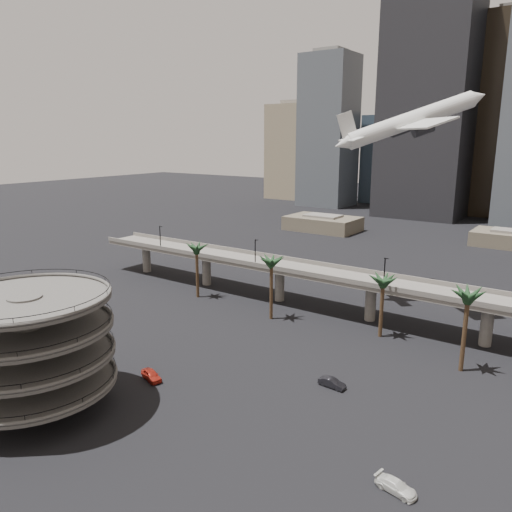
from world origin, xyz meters
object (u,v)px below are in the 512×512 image
Objects in this scene: overpass at (323,277)px; car_b at (332,383)px; parking_ramp at (29,342)px; airborne_jet at (410,121)px; car_c at (396,486)px; car_a at (151,375)px.

overpass is 35.36m from car_b.
airborne_jet is (23.70, 76.44, 30.05)m from parking_ramp.
overpass is at bearing 34.06° from car_b.
car_b is (6.91, -47.37, -39.20)m from airborne_jet.
car_b is at bearing 54.31° from car_c.
overpass is 38.45m from airborne_jet.
airborne_jet is at bearing 30.11° from car_c.
car_a is 0.99× the size of car_c.
car_c is (46.52, 12.50, -9.17)m from parking_ramp.
car_a is at bearing 96.85° from car_c.
airborne_jet reaches higher than car_a.
car_a is at bearing -98.06° from overpass.
car_a is 1.08× the size of car_b.
overpass is 28.42× the size of car_c.
airborne_jet reaches higher than car_c.
car_b reaches higher than car_c.
overpass is at bearing 77.57° from parking_ramp.
parking_ramp is 85.49m from airborne_jet.
car_c is at bearing -54.21° from overpass.
overpass is at bearing 46.26° from car_c.
parking_ramp is 60.46m from overpass.
car_b is 22.98m from car_c.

